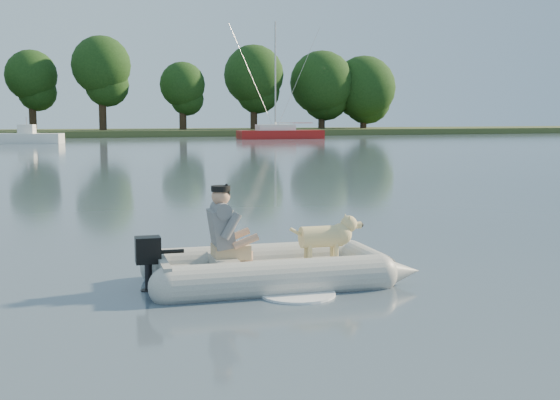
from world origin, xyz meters
name	(u,v)px	position (x,y,z in m)	size (l,w,h in m)	color
water	(315,288)	(0.00, 0.00, 0.00)	(160.00, 160.00, 0.00)	slate
shore_bank	(61,134)	(0.00, 62.00, 0.25)	(160.00, 12.00, 0.70)	#47512D
treeline	(76,78)	(1.46, 61.10, 5.39)	(75.85, 7.35, 9.27)	#332316
dinghy	(276,238)	(-0.31, 0.43, 0.51)	(4.03, 2.63, 1.23)	#9A9A95
man	(223,226)	(-0.92, 0.52, 0.68)	(0.64, 0.54, 0.94)	slate
dog	(321,240)	(0.26, 0.44, 0.45)	(0.82, 0.29, 0.54)	tan
outboard_motor	(148,266)	(-1.76, 0.53, 0.27)	(0.36, 0.25, 0.69)	black
motorboat	(29,131)	(-2.82, 44.92, 0.88)	(4.59, 1.76, 1.94)	white
sailboat	(280,134)	(17.01, 48.59, 0.43)	(7.26, 2.59, 9.82)	#9D1311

